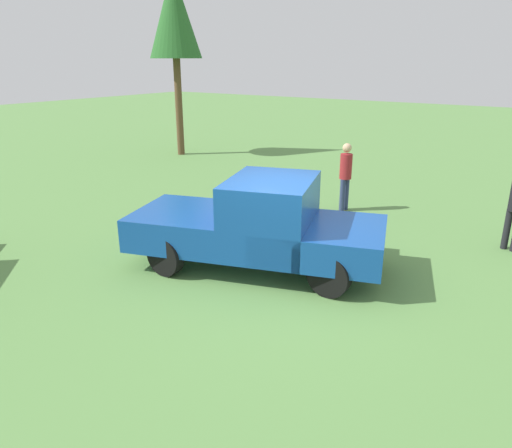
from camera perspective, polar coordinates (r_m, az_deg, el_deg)
The scene contains 4 objects.
ground_plane at distance 8.94m, azimuth 2.71°, elevation -6.83°, with size 80.00×80.00×0.00m, color #5B8C47.
pickup_truck at distance 9.15m, azimuth 0.75°, elevation 0.14°, with size 5.21×3.35×1.81m.
person_visitor at distance 13.00m, azimuth 10.65°, elevation 6.04°, with size 0.35×0.35×1.83m.
tree_back_left at distance 20.93m, azimuth -9.74°, elevation 23.30°, with size 2.11×2.11×7.29m.
Camera 1 is at (4.18, -6.88, 3.90)m, focal length 33.48 mm.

